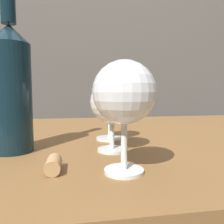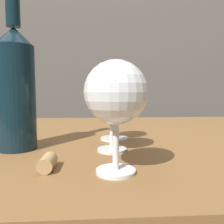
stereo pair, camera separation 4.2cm
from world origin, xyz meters
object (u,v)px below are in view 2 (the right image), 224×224
wine_glass_port (116,94)px  wine_glass_amber (112,103)px  cork (47,163)px  wine_glass_merlot (114,104)px  wine_bottle (16,86)px

wine_glass_port → wine_glass_amber: 0.12m
wine_glass_amber → cork: (-0.10, -0.10, -0.08)m
wine_glass_amber → wine_glass_merlot: 0.10m
wine_glass_port → wine_bottle: size_ratio=0.50×
wine_glass_port → wine_bottle: bearing=142.2°
wine_glass_port → cork: (-0.10, 0.02, -0.10)m
wine_glass_merlot → wine_glass_port: bearing=-93.8°
wine_glass_amber → cork: bearing=-135.5°
cork → wine_bottle: bearing=124.2°
wine_glass_port → wine_glass_merlot: wine_glass_port is taller
wine_glass_port → wine_bottle: wine_bottle is taller
wine_glass_amber → wine_bottle: 0.19m
cork → wine_glass_amber: bearing=44.5°
wine_bottle → cork: wine_bottle is taller
wine_glass_merlot → cork: (-0.11, -0.20, -0.07)m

